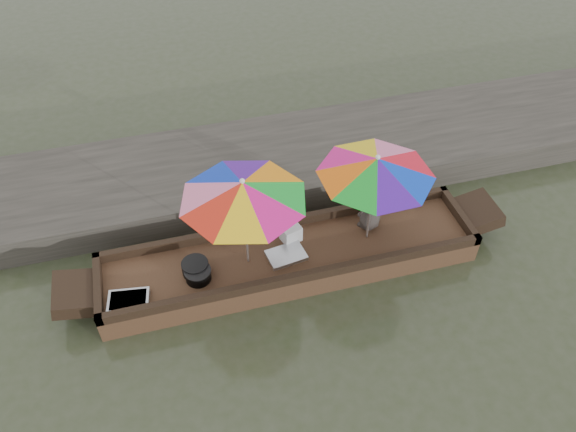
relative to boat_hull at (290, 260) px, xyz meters
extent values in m
plane|color=#303920|center=(0.00, 0.00, -0.17)|extent=(80.00, 80.00, 0.00)
cube|color=#2D2B26|center=(0.00, 2.20, 0.08)|extent=(22.00, 2.20, 0.50)
cube|color=#3D2615|center=(0.00, 0.00, 0.00)|extent=(5.55, 1.20, 0.35)
cylinder|color=black|center=(-1.38, -0.02, 0.27)|extent=(0.38, 0.38, 0.20)
cube|color=silver|center=(-2.34, -0.32, 0.22)|extent=(0.59, 0.45, 0.09)
cube|color=silver|center=(-0.07, -0.07, 0.21)|extent=(0.59, 0.45, 0.06)
cylinder|color=black|center=(-1.37, -0.15, 0.26)|extent=(0.36, 0.36, 0.17)
cube|color=silver|center=(0.08, 0.25, 0.30)|extent=(0.33, 0.29, 0.26)
imported|color=#3A3330|center=(1.32, 0.24, 0.69)|extent=(0.60, 0.57, 1.03)
camera|label=1|loc=(-1.47, -5.31, 6.30)|focal=35.00mm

